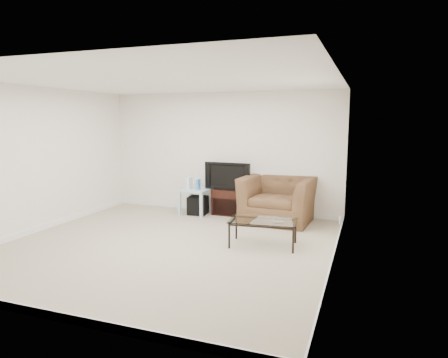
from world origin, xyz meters
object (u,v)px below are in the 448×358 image
(television, at_px, (229,176))
(subwoofer, at_px, (198,205))
(recliner, at_px, (278,192))
(side_table, at_px, (196,202))
(tv_stand, at_px, (229,202))
(coffee_table, at_px, (263,233))

(television, xyz_separation_m, subwoofer, (-0.62, -0.18, -0.62))
(recliner, bearing_deg, side_table, -176.31)
(tv_stand, bearing_deg, recliner, -10.81)
(television, bearing_deg, side_table, -160.07)
(subwoofer, bearing_deg, side_table, -149.99)
(tv_stand, relative_size, side_table, 1.16)
(television, height_order, recliner, recliner)
(coffee_table, bearing_deg, television, 123.52)
(television, xyz_separation_m, coffee_table, (1.18, -1.78, -0.61))
(recliner, bearing_deg, tv_stand, 171.43)
(television, relative_size, coffee_table, 0.88)
(coffee_table, bearing_deg, subwoofer, 138.41)
(side_table, relative_size, recliner, 0.42)
(side_table, height_order, subwoofer, side_table)
(television, distance_m, side_table, 0.87)
(side_table, bearing_deg, recliner, 0.00)
(tv_stand, distance_m, recliner, 1.13)
(television, xyz_separation_m, side_table, (-0.65, -0.20, -0.55))
(tv_stand, relative_size, subwoofer, 1.73)
(recliner, relative_size, coffee_table, 1.28)
(recliner, bearing_deg, coffee_table, -82.01)
(side_table, relative_size, subwoofer, 1.49)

